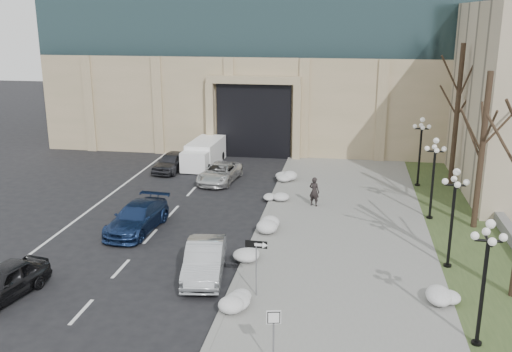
# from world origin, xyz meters

# --- Properties ---
(sidewalk) EXTENTS (9.00, 40.00, 0.12)m
(sidewalk) POSITION_xyz_m (3.50, 14.00, 0.06)
(sidewalk) COLOR gray
(sidewalk) RESTS_ON ground
(curb) EXTENTS (0.30, 40.00, 0.14)m
(curb) POSITION_xyz_m (-1.00, 14.00, 0.07)
(curb) COLOR gray
(curb) RESTS_ON ground
(grass_strip) EXTENTS (4.00, 40.00, 0.10)m
(grass_strip) POSITION_xyz_m (10.00, 14.00, 0.05)
(grass_strip) COLOR #354623
(grass_strip) RESTS_ON ground
(car_a) EXTENTS (2.56, 4.51, 1.45)m
(car_a) POSITION_xyz_m (-10.11, 6.56, 0.72)
(car_a) COLOR black
(car_a) RESTS_ON ground
(car_b) EXTENTS (2.30, 4.86, 1.54)m
(car_b) POSITION_xyz_m (-2.50, 9.91, 0.77)
(car_b) COLOR #B0B4B8
(car_b) RESTS_ON ground
(car_c) EXTENTS (2.50, 5.26, 1.48)m
(car_c) POSITION_xyz_m (-7.45, 14.72, 0.74)
(car_c) COLOR navy
(car_c) RESTS_ON ground
(car_d) EXTENTS (2.69, 4.95, 1.32)m
(car_d) POSITION_xyz_m (-5.14, 24.50, 0.66)
(car_d) COLOR silver
(car_d) RESTS_ON ground
(car_e) EXTENTS (2.23, 4.39, 1.43)m
(car_e) POSITION_xyz_m (-9.30, 26.70, 0.72)
(car_e) COLOR #333338
(car_e) RESTS_ON ground
(pedestrian) EXTENTS (0.77, 0.65, 1.79)m
(pedestrian) POSITION_xyz_m (1.68, 20.09, 1.01)
(pedestrian) COLOR black
(pedestrian) RESTS_ON sidewalk
(box_truck) EXTENTS (2.26, 5.88, 1.84)m
(box_truck) POSITION_xyz_m (-7.37, 28.79, 0.89)
(box_truck) COLOR white
(box_truck) RESTS_ON ground
(one_way_sign) EXTENTS (0.94, 0.26, 2.52)m
(one_way_sign) POSITION_xyz_m (0.24, 8.25, 2.08)
(one_way_sign) COLOR slate
(one_way_sign) RESTS_ON ground
(keep_sign) EXTENTS (0.47, 0.13, 2.20)m
(keep_sign) POSITION_xyz_m (1.45, 3.43, 1.62)
(keep_sign) COLOR slate
(keep_sign) RESTS_ON ground
(snow_clump_c) EXTENTS (1.10, 1.60, 0.36)m
(snow_clump_c) POSITION_xyz_m (-0.66, 7.21, 0.30)
(snow_clump_c) COLOR silver
(snow_clump_c) RESTS_ON sidewalk
(snow_clump_d) EXTENTS (1.10, 1.60, 0.36)m
(snow_clump_d) POSITION_xyz_m (-0.74, 12.08, 0.30)
(snow_clump_d) COLOR silver
(snow_clump_d) RESTS_ON sidewalk
(snow_clump_e) EXTENTS (1.10, 1.60, 0.36)m
(snow_clump_e) POSITION_xyz_m (-0.76, 15.45, 0.30)
(snow_clump_e) COLOR silver
(snow_clump_e) RESTS_ON sidewalk
(snow_clump_f) EXTENTS (1.10, 1.60, 0.36)m
(snow_clump_f) POSITION_xyz_m (-0.77, 20.89, 0.30)
(snow_clump_f) COLOR silver
(snow_clump_f) RESTS_ON sidewalk
(snow_clump_g) EXTENTS (1.10, 1.60, 0.36)m
(snow_clump_g) POSITION_xyz_m (-0.45, 25.17, 0.30)
(snow_clump_g) COLOR silver
(snow_clump_g) RESTS_ON sidewalk
(snow_clump_i) EXTENTS (1.10, 1.60, 0.36)m
(snow_clump_i) POSITION_xyz_m (7.79, 9.13, 0.30)
(snow_clump_i) COLOR silver
(snow_clump_i) RESTS_ON sidewalk
(lamppost_a) EXTENTS (1.18, 1.18, 4.76)m
(lamppost_a) POSITION_xyz_m (8.30, 6.00, 3.07)
(lamppost_a) COLOR black
(lamppost_a) RESTS_ON ground
(lamppost_b) EXTENTS (1.18, 1.18, 4.76)m
(lamppost_b) POSITION_xyz_m (8.30, 12.50, 3.07)
(lamppost_b) COLOR black
(lamppost_b) RESTS_ON ground
(lamppost_c) EXTENTS (1.18, 1.18, 4.76)m
(lamppost_c) POSITION_xyz_m (8.30, 19.00, 3.07)
(lamppost_c) COLOR black
(lamppost_c) RESTS_ON ground
(lamppost_d) EXTENTS (1.18, 1.18, 4.76)m
(lamppost_d) POSITION_xyz_m (8.30, 25.50, 3.07)
(lamppost_d) COLOR black
(lamppost_d) RESTS_ON ground
(tree_mid) EXTENTS (3.20, 3.20, 8.50)m
(tree_mid) POSITION_xyz_m (10.50, 18.00, 5.50)
(tree_mid) COLOR black
(tree_mid) RESTS_ON ground
(tree_far) EXTENTS (3.20, 3.20, 9.50)m
(tree_far) POSITION_xyz_m (10.50, 26.00, 6.15)
(tree_far) COLOR black
(tree_far) RESTS_ON ground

